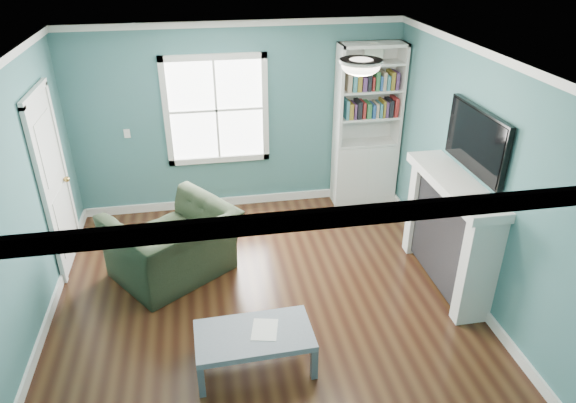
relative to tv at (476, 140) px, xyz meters
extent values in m
plane|color=black|center=(-2.20, -0.20, -1.72)|extent=(5.00, 5.00, 0.00)
plane|color=#3B7271|center=(-2.20, 2.30, -0.43)|extent=(4.50, 0.00, 4.50)
plane|color=#3B7271|center=(-4.45, -0.20, -0.43)|extent=(0.00, 5.00, 5.00)
plane|color=#3B7271|center=(0.05, -0.20, -0.43)|extent=(0.00, 5.00, 5.00)
plane|color=white|center=(-2.20, -0.20, 0.88)|extent=(5.00, 5.00, 0.00)
cube|color=white|center=(-2.20, 2.28, -1.66)|extent=(4.50, 0.03, 0.12)
cube|color=white|center=(-4.44, -0.20, -1.66)|extent=(0.03, 5.00, 0.12)
cube|color=white|center=(0.03, -0.20, -1.66)|extent=(0.03, 5.00, 0.12)
cube|color=white|center=(-2.20, 2.28, 0.84)|extent=(4.50, 0.04, 0.08)
cube|color=white|center=(-2.20, -2.68, 0.84)|extent=(4.50, 0.04, 0.08)
cube|color=white|center=(0.03, -0.20, 0.84)|extent=(0.04, 5.00, 0.08)
cube|color=white|center=(-2.50, 2.29, -0.27)|extent=(1.24, 0.01, 1.34)
cube|color=white|center=(-3.16, 2.28, -0.27)|extent=(0.08, 0.06, 1.50)
cube|color=white|center=(-1.84, 2.28, -0.27)|extent=(0.08, 0.06, 1.50)
cube|color=white|center=(-2.50, 2.28, -0.98)|extent=(1.40, 0.06, 0.08)
cube|color=white|center=(-2.50, 2.28, 0.44)|extent=(1.40, 0.06, 0.08)
cube|color=white|center=(-2.50, 2.28, -0.27)|extent=(1.24, 0.03, 0.03)
cube|color=white|center=(-2.50, 2.28, -0.27)|extent=(0.03, 0.03, 1.34)
cube|color=silver|center=(-0.43, 2.10, -1.27)|extent=(0.90, 0.35, 0.90)
cube|color=silver|center=(-0.86, 2.10, -0.12)|extent=(0.04, 0.35, 1.40)
cube|color=silver|center=(0.00, 2.10, -0.12)|extent=(0.04, 0.35, 1.40)
cube|color=silver|center=(-0.43, 2.26, -0.12)|extent=(0.90, 0.02, 1.40)
cube|color=silver|center=(-0.43, 2.10, 0.55)|extent=(0.90, 0.35, 0.04)
cube|color=silver|center=(-0.43, 2.10, -0.80)|extent=(0.84, 0.33, 0.03)
cube|color=silver|center=(-0.43, 2.10, -0.42)|extent=(0.84, 0.33, 0.03)
cube|color=silver|center=(-0.43, 2.10, -0.04)|extent=(0.84, 0.33, 0.03)
cube|color=silver|center=(-0.43, 2.10, 0.32)|extent=(0.84, 0.33, 0.03)
cube|color=teal|center=(-0.43, 2.08, -0.30)|extent=(0.70, 0.25, 0.22)
cube|color=olive|center=(-0.43, 2.08, 0.08)|extent=(0.70, 0.25, 0.22)
cylinder|color=beige|center=(-0.43, 2.05, 0.46)|extent=(0.26, 0.06, 0.26)
cube|color=black|center=(-0.11, 0.00, -1.12)|extent=(0.30, 1.20, 1.10)
cube|color=black|center=(-0.13, 0.00, -1.32)|extent=(0.22, 0.65, 0.70)
cube|color=silver|center=(-0.13, -0.67, -1.12)|extent=(0.36, 0.16, 1.20)
cube|color=silver|center=(-0.13, 0.67, -1.12)|extent=(0.36, 0.16, 1.20)
cube|color=silver|center=(-0.15, 0.00, -0.47)|extent=(0.44, 1.58, 0.10)
cube|color=black|center=(0.00, 0.00, 0.00)|extent=(0.06, 1.10, 0.65)
cube|color=silver|center=(-4.43, 1.20, -0.70)|extent=(0.04, 0.80, 2.05)
cube|color=white|center=(-4.42, 0.75, -0.70)|extent=(0.05, 0.08, 2.13)
cube|color=white|center=(-4.42, 1.65, -0.70)|extent=(0.05, 0.08, 2.13)
cube|color=white|center=(-4.42, 1.20, 0.36)|extent=(0.05, 0.98, 0.08)
sphere|color=#BF8C3F|center=(-4.37, 1.50, -0.77)|extent=(0.07, 0.07, 0.07)
ellipsoid|color=white|center=(-1.30, -0.10, 0.82)|extent=(0.34, 0.34, 0.15)
cylinder|color=white|center=(-1.30, -0.10, 0.86)|extent=(0.38, 0.38, 0.03)
cube|color=white|center=(-3.70, 2.28, -0.52)|extent=(0.08, 0.01, 0.12)
imported|color=black|center=(-3.15, 0.67, -1.17)|extent=(1.51, 1.41, 1.11)
cube|color=#4E545E|center=(-2.90, -1.19, -1.56)|extent=(0.06, 0.06, 0.33)
cube|color=#4E545E|center=(-1.90, -1.16, -1.56)|extent=(0.06, 0.06, 0.33)
cube|color=#4E545E|center=(-2.91, -0.67, -1.56)|extent=(0.06, 0.06, 0.33)
cube|color=#4E545E|center=(-1.91, -0.64, -1.56)|extent=(0.06, 0.06, 0.33)
cube|color=slate|center=(-2.41, -0.92, -1.37)|extent=(1.08, 0.61, 0.06)
cube|color=white|center=(-2.30, -0.89, -1.34)|extent=(0.29, 0.33, 0.00)
camera|label=1|loc=(-2.72, -4.44, 1.88)|focal=32.00mm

